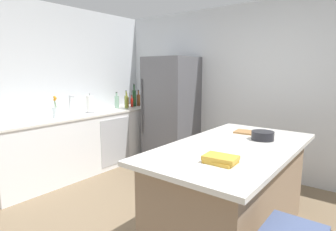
{
  "coord_description": "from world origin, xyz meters",
  "views": [
    {
      "loc": [
        1.61,
        -1.89,
        1.61
      ],
      "look_at": [
        -0.66,
        1.02,
        1.0
      ],
      "focal_mm": 29.47,
      "sensor_mm": 36.0,
      "label": 1
    }
  ],
  "objects_px": {
    "soda_bottle": "(142,98)",
    "hot_sauce_bottle": "(132,102)",
    "flower_vase": "(56,111)",
    "paper_towel_roll": "(90,104)",
    "mixing_bowl": "(263,136)",
    "syrup_bottle": "(138,100)",
    "whiskey_bottle": "(127,102)",
    "gin_bottle": "(117,102)",
    "cookbook_stack": "(221,159)",
    "olive_oil_bottle": "(126,101)",
    "wine_bottle": "(134,98)",
    "sink_faucet": "(71,104)",
    "cutting_board": "(251,133)",
    "kitchen_island": "(232,191)",
    "refrigerator": "(171,111)"
  },
  "relations": [
    {
      "from": "flower_vase",
      "to": "gin_bottle",
      "type": "xyz_separation_m",
      "value": [
        -0.12,
        1.25,
        0.02
      ]
    },
    {
      "from": "syrup_bottle",
      "to": "wine_bottle",
      "type": "xyz_separation_m",
      "value": [
        -0.01,
        -0.1,
        0.05
      ]
    },
    {
      "from": "soda_bottle",
      "to": "hot_sauce_bottle",
      "type": "relative_size",
      "value": 1.52
    },
    {
      "from": "gin_bottle",
      "to": "cookbook_stack",
      "type": "height_order",
      "value": "gin_bottle"
    },
    {
      "from": "paper_towel_roll",
      "to": "mixing_bowl",
      "type": "bearing_deg",
      "value": 0.49
    },
    {
      "from": "gin_bottle",
      "to": "mixing_bowl",
      "type": "bearing_deg",
      "value": -12.0
    },
    {
      "from": "cookbook_stack",
      "to": "sink_faucet",
      "type": "bearing_deg",
      "value": 168.83
    },
    {
      "from": "gin_bottle",
      "to": "syrup_bottle",
      "type": "bearing_deg",
      "value": 81.11
    },
    {
      "from": "hot_sauce_bottle",
      "to": "whiskey_bottle",
      "type": "bearing_deg",
      "value": -116.53
    },
    {
      "from": "refrigerator",
      "to": "olive_oil_bottle",
      "type": "distance_m",
      "value": 0.85
    },
    {
      "from": "syrup_bottle",
      "to": "whiskey_bottle",
      "type": "distance_m",
      "value": 0.29
    },
    {
      "from": "cookbook_stack",
      "to": "mixing_bowl",
      "type": "height_order",
      "value": "mixing_bowl"
    },
    {
      "from": "flower_vase",
      "to": "olive_oil_bottle",
      "type": "height_order",
      "value": "same"
    },
    {
      "from": "soda_bottle",
      "to": "flower_vase",
      "type": "bearing_deg",
      "value": -88.51
    },
    {
      "from": "wine_bottle",
      "to": "cutting_board",
      "type": "distance_m",
      "value": 2.7
    },
    {
      "from": "wine_bottle",
      "to": "hot_sauce_bottle",
      "type": "xyz_separation_m",
      "value": [
        0.03,
        -0.09,
        -0.08
      ]
    },
    {
      "from": "olive_oil_bottle",
      "to": "mixing_bowl",
      "type": "bearing_deg",
      "value": -14.63
    },
    {
      "from": "paper_towel_roll",
      "to": "cutting_board",
      "type": "height_order",
      "value": "paper_towel_roll"
    },
    {
      "from": "soda_bottle",
      "to": "cookbook_stack",
      "type": "height_order",
      "value": "soda_bottle"
    },
    {
      "from": "syrup_bottle",
      "to": "gin_bottle",
      "type": "height_order",
      "value": "syrup_bottle"
    },
    {
      "from": "refrigerator",
      "to": "kitchen_island",
      "type": "bearing_deg",
      "value": -37.98
    },
    {
      "from": "hot_sauce_bottle",
      "to": "cutting_board",
      "type": "xyz_separation_m",
      "value": [
        2.56,
        -0.69,
        -0.1
      ]
    },
    {
      "from": "mixing_bowl",
      "to": "olive_oil_bottle",
      "type": "bearing_deg",
      "value": 165.37
    },
    {
      "from": "kitchen_island",
      "to": "gin_bottle",
      "type": "bearing_deg",
      "value": 160.06
    },
    {
      "from": "paper_towel_roll",
      "to": "hot_sauce_bottle",
      "type": "xyz_separation_m",
      "value": [
        0.02,
        0.91,
        -0.05
      ]
    },
    {
      "from": "wine_bottle",
      "to": "cookbook_stack",
      "type": "distance_m",
      "value": 3.35
    },
    {
      "from": "kitchen_island",
      "to": "paper_towel_roll",
      "type": "height_order",
      "value": "paper_towel_roll"
    },
    {
      "from": "cutting_board",
      "to": "sink_faucet",
      "type": "bearing_deg",
      "value": -168.36
    },
    {
      "from": "flower_vase",
      "to": "olive_oil_bottle",
      "type": "relative_size",
      "value": 1.0
    },
    {
      "from": "cookbook_stack",
      "to": "wine_bottle",
      "type": "bearing_deg",
      "value": 145.89
    },
    {
      "from": "mixing_bowl",
      "to": "syrup_bottle",
      "type": "bearing_deg",
      "value": 158.6
    },
    {
      "from": "whiskey_bottle",
      "to": "olive_oil_bottle",
      "type": "bearing_deg",
      "value": -45.83
    },
    {
      "from": "sink_faucet",
      "to": "flower_vase",
      "type": "height_order",
      "value": "flower_vase"
    },
    {
      "from": "kitchen_island",
      "to": "soda_bottle",
      "type": "height_order",
      "value": "soda_bottle"
    },
    {
      "from": "kitchen_island",
      "to": "cookbook_stack",
      "type": "relative_size",
      "value": 7.41
    },
    {
      "from": "flower_vase",
      "to": "hot_sauce_bottle",
      "type": "bearing_deg",
      "value": 91.04
    },
    {
      "from": "soda_bottle",
      "to": "syrup_bottle",
      "type": "height_order",
      "value": "soda_bottle"
    },
    {
      "from": "soda_bottle",
      "to": "mixing_bowl",
      "type": "height_order",
      "value": "soda_bottle"
    },
    {
      "from": "paper_towel_roll",
      "to": "cookbook_stack",
      "type": "relative_size",
      "value": 1.19
    },
    {
      "from": "mixing_bowl",
      "to": "cookbook_stack",
      "type": "bearing_deg",
      "value": -90.5
    },
    {
      "from": "hot_sauce_bottle",
      "to": "mixing_bowl",
      "type": "bearing_deg",
      "value": -17.91
    },
    {
      "from": "soda_bottle",
      "to": "cookbook_stack",
      "type": "distance_m",
      "value": 3.46
    },
    {
      "from": "paper_towel_roll",
      "to": "cutting_board",
      "type": "xyz_separation_m",
      "value": [
        2.58,
        0.23,
        -0.14
      ]
    },
    {
      "from": "wine_bottle",
      "to": "mixing_bowl",
      "type": "bearing_deg",
      "value": -19.45
    },
    {
      "from": "olive_oil_bottle",
      "to": "syrup_bottle",
      "type": "bearing_deg",
      "value": 99.49
    },
    {
      "from": "wine_bottle",
      "to": "cutting_board",
      "type": "bearing_deg",
      "value": -16.73
    },
    {
      "from": "cookbook_stack",
      "to": "cutting_board",
      "type": "distance_m",
      "value": 1.12
    },
    {
      "from": "sink_faucet",
      "to": "flower_vase",
      "type": "relative_size",
      "value": 0.94
    },
    {
      "from": "refrigerator",
      "to": "sink_faucet",
      "type": "bearing_deg",
      "value": -123.52
    },
    {
      "from": "soda_bottle",
      "to": "gin_bottle",
      "type": "relative_size",
      "value": 1.19
    }
  ]
}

